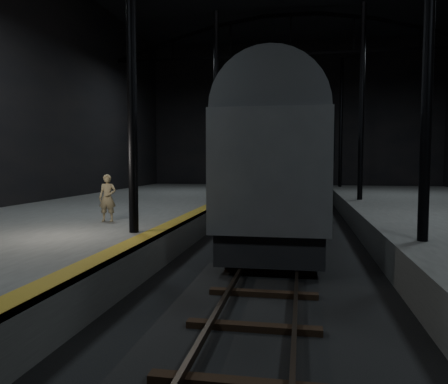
# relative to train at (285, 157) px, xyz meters

# --- Properties ---
(ground) EXTENTS (44.00, 44.00, 0.00)m
(ground) POSITION_rel_train_xyz_m (0.00, -5.85, -3.18)
(ground) COLOR black
(ground) RESTS_ON ground
(platform_left) EXTENTS (9.00, 43.80, 1.00)m
(platform_left) POSITION_rel_train_xyz_m (-7.50, -5.85, -2.68)
(platform_left) COLOR #4D4D4B
(platform_left) RESTS_ON ground
(tactile_strip) EXTENTS (0.50, 43.80, 0.01)m
(tactile_strip) POSITION_rel_train_xyz_m (-3.25, -5.85, -2.18)
(tactile_strip) COLOR olive
(tactile_strip) RESTS_ON platform_left
(track) EXTENTS (2.40, 43.00, 0.24)m
(track) POSITION_rel_train_xyz_m (0.00, -5.85, -3.12)
(track) COLOR #3F3328
(track) RESTS_ON ground
(train) EXTENTS (3.19, 21.35, 5.71)m
(train) POSITION_rel_train_xyz_m (0.00, 0.00, 0.00)
(train) COLOR #97989E
(train) RESTS_ON ground
(woman) EXTENTS (0.61, 0.45, 1.56)m
(woman) POSITION_rel_train_xyz_m (-5.50, -7.88, -1.40)
(woman) COLOR #9A865E
(woman) RESTS_ON platform_left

